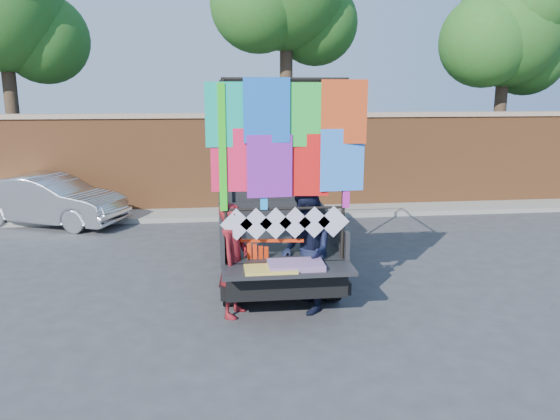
{
  "coord_description": "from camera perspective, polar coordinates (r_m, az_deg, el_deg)",
  "views": [
    {
      "loc": [
        -1.06,
        -7.58,
        3.24
      ],
      "look_at": [
        -0.13,
        0.23,
        1.48
      ],
      "focal_mm": 35.0,
      "sensor_mm": 36.0,
      "label": 1
    }
  ],
  "objects": [
    {
      "name": "woman",
      "position": [
        7.88,
        -4.87,
        -5.25
      ],
      "size": [
        0.6,
        0.72,
        1.67
      ],
      "primitive_type": "imported",
      "rotation": [
        0.0,
        0.0,
        1.17
      ],
      "color": "maroon",
      "rests_on": "ground"
    },
    {
      "name": "ground",
      "position": [
        8.31,
        1.07,
        -10.37
      ],
      "size": [
        90.0,
        90.0,
        0.0
      ],
      "primitive_type": "plane",
      "color": "#38383A",
      "rests_on": "ground"
    },
    {
      "name": "curb",
      "position": [
        14.28,
        -2.38,
        -0.29
      ],
      "size": [
        30.0,
        1.2,
        0.12
      ],
      "primitive_type": "cube",
      "color": "gray",
      "rests_on": "ground"
    },
    {
      "name": "pickup_truck",
      "position": [
        10.35,
        -1.31,
        -0.75
      ],
      "size": [
        2.14,
        5.38,
        3.39
      ],
      "color": "black",
      "rests_on": "ground"
    },
    {
      "name": "brick_wall",
      "position": [
        14.74,
        -2.64,
        5.11
      ],
      "size": [
        30.0,
        0.45,
        2.61
      ],
      "color": "#98562C",
      "rests_on": "ground"
    },
    {
      "name": "sedan",
      "position": [
        14.27,
        -22.9,
        0.95
      ],
      "size": [
        3.9,
        2.61,
        1.22
      ],
      "primitive_type": "imported",
      "rotation": [
        0.0,
        0.0,
        1.18
      ],
      "color": "silver",
      "rests_on": "ground"
    },
    {
      "name": "man",
      "position": [
        8.0,
        2.76,
        -4.37
      ],
      "size": [
        0.8,
        0.97,
        1.82
      ],
      "primitive_type": "imported",
      "rotation": [
        0.0,
        0.0,
        -1.43
      ],
      "color": "black",
      "rests_on": "ground"
    },
    {
      "name": "tree_right",
      "position": [
        17.95,
        22.76,
        16.48
      ],
      "size": [
        4.2,
        3.3,
        6.62
      ],
      "color": "#38281C",
      "rests_on": "ground"
    },
    {
      "name": "streamer_bundle",
      "position": [
        7.89,
        -1.78,
        -4.61
      ],
      "size": [
        0.96,
        0.17,
        0.66
      ],
      "color": "red",
      "rests_on": "ground"
    },
    {
      "name": "tree_left",
      "position": [
        16.71,
        -27.06,
        17.72
      ],
      "size": [
        4.2,
        3.3,
        7.05
      ],
      "color": "#38281C",
      "rests_on": "ground"
    }
  ]
}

